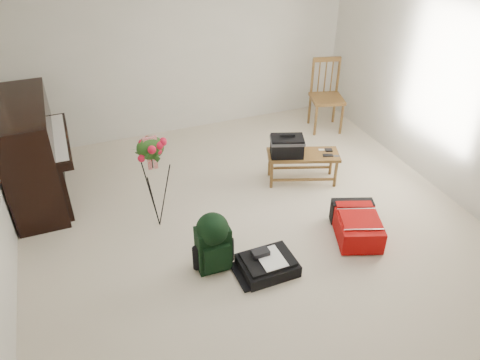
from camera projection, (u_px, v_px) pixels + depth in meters
name	position (u px, v px, depth m)	size (l,w,h in m)	color
floor	(257.00, 233.00, 5.24)	(5.00, 5.50, 0.01)	beige
ceiling	(263.00, 0.00, 3.84)	(5.00, 5.50, 0.01)	white
wall_back	(184.00, 49.00, 6.67)	(5.00, 0.04, 2.50)	silver
wall_right	(462.00, 97.00, 5.29)	(0.04, 5.50, 2.50)	silver
piano	(33.00, 155.00, 5.49)	(0.71, 1.50, 1.25)	black
bench	(294.00, 151.00, 5.79)	(0.97, 0.64, 0.69)	brown
dining_chair	(326.00, 96.00, 7.08)	(0.57, 0.57, 1.08)	brown
red_suitcase	(354.00, 223.00, 5.15)	(0.65, 0.80, 0.29)	#B10707
black_duffel	(267.00, 264.00, 4.71)	(0.56, 0.45, 0.23)	black
green_backpack	(213.00, 240.00, 4.59)	(0.34, 0.32, 0.66)	black
flower_stand	(155.00, 183.00, 5.04)	(0.37, 0.37, 1.18)	black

